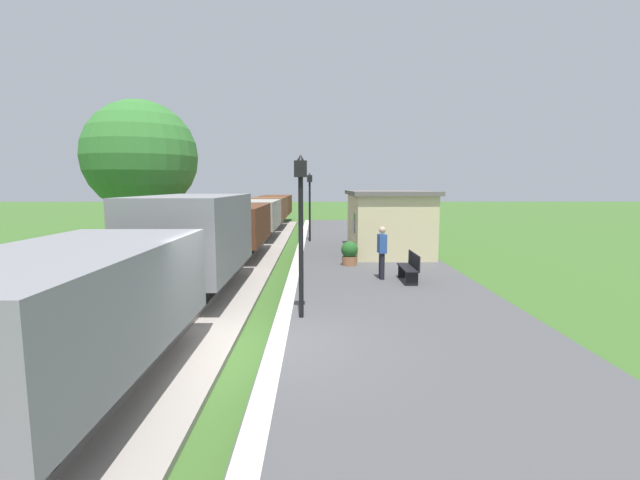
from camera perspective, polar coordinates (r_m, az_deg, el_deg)
name	(u,v)px	position (r m, az deg, el deg)	size (l,w,h in m)	color
ground_plane	(256,356)	(8.80, -8.36, -14.74)	(160.00, 160.00, 0.00)	#3D6628
platform_slab	(421,349)	(8.91, 13.11, -13.70)	(6.00, 60.00, 0.25)	#4C4C4F
platform_edge_stripe	(277,343)	(8.66, -5.70, -13.26)	(0.36, 60.00, 0.01)	silver
track_ballast	(131,353)	(9.40, -23.44, -13.42)	(3.80, 60.00, 0.12)	#9E9389
rail_near	(169,347)	(9.11, -19.19, -13.02)	(0.07, 60.00, 0.14)	slate
rail_far	(93,347)	(9.65, -27.51, -12.28)	(0.07, 60.00, 0.14)	slate
freight_train	(246,221)	(22.54, -9.62, 2.43)	(2.50, 39.20, 2.72)	gray
station_hut	(387,221)	(20.04, 8.78, 2.44)	(3.50, 5.80, 2.78)	beige
bench_near_hut	(410,267)	(14.05, 11.71, -3.44)	(0.42, 1.50, 0.91)	black
bench_down_platform	(368,230)	(25.22, 6.24, 1.31)	(0.42, 1.50, 0.91)	black
person_waiting	(382,251)	(14.19, 8.10, -1.37)	(0.28, 0.40, 1.71)	black
potted_planter	(350,253)	(16.60, 3.88, -1.69)	(0.64, 0.64, 0.92)	#9E6642
lamp_post_near	(301,206)	(9.77, -2.53, 4.40)	(0.28, 0.28, 3.70)	black
lamp_post_far	(310,194)	(23.58, -1.36, 6.01)	(0.28, 0.28, 3.70)	black
tree_trackside_far	(141,157)	(19.79, -22.40, 10.01)	(4.59, 4.59, 6.74)	#4C3823
tree_field_left	(157,165)	(27.47, -20.56, 9.20)	(4.16, 4.16, 6.56)	#4C3823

